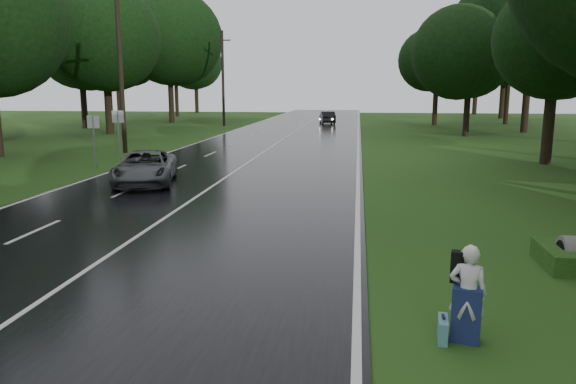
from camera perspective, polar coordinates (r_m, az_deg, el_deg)
The scene contains 16 objects.
ground at distance 13.25m, azimuth -18.82°, elevation -6.82°, with size 160.00×160.00×0.00m, color #264B16.
road at distance 32.04m, azimuth -3.02°, elevation 3.91°, with size 12.00×140.00×0.04m, color black.
lane_center at distance 32.04m, azimuth -3.02°, elevation 3.96°, with size 0.12×140.00×0.01m, color silver.
grey_car at distance 22.89m, azimuth -14.85°, elevation 2.54°, with size 2.25×4.88×1.36m, color #484B4D.
far_car at distance 61.12m, azimuth 4.17°, elevation 7.87°, with size 1.45×4.16×1.37m, color black.
hitchhiker at distance 8.93m, azimuth 18.42°, elevation -10.45°, with size 0.65×0.61×1.57m.
suitcase at distance 9.05m, azimuth 16.05°, elevation -13.78°, with size 0.15×0.51×0.36m, color teal.
utility_pole_mid at distance 34.89m, azimuth -16.82°, elevation 4.00°, with size 1.80×0.28×10.53m, color black, non-canonical shape.
utility_pole_far at distance 58.55m, azimuth -6.78°, elevation 6.98°, with size 1.80×0.28×9.84m, color black, non-canonical shape.
road_sign_a at distance 28.61m, azimuth -19.62°, elevation 2.42°, with size 0.62×0.10×2.60m, color white, non-canonical shape.
road_sign_b at distance 31.11m, azimuth -17.31°, elevation 3.19°, with size 0.66×0.10×2.73m, color white, non-canonical shape.
tree_left_e at distance 50.11m, azimuth -18.27°, elevation 5.87°, with size 9.05×9.05×14.14m, color black, non-canonical shape.
tree_left_f at distance 64.61m, azimuth -12.16°, elevation 7.17°, with size 10.56×10.56×16.50m, color black, non-canonical shape.
tree_right_d at distance 31.48m, azimuth 25.54°, elevation 2.70°, with size 7.75×7.75×12.11m, color black, non-canonical shape.
tree_right_e at distance 47.56m, azimuth 18.24°, elevation 5.63°, with size 7.51×7.51×11.74m, color black, non-canonical shape.
tree_right_f at distance 61.32m, azimuth 15.20°, elevation 6.85°, with size 8.39×8.39×13.11m, color black, non-canonical shape.
Camera 1 is at (5.74, -11.29, 3.89)m, focal length 33.61 mm.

